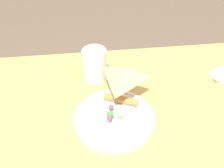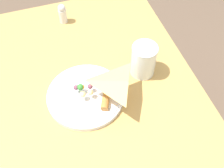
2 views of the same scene
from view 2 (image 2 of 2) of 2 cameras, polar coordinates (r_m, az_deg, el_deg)
name	(u,v)px [view 2 (image 2 of 2)]	position (r m, az deg, el deg)	size (l,w,h in m)	color
dining_table	(93,140)	(0.97, -3.85, -11.24)	(1.24, 0.79, 0.76)	tan
plate_pizza	(86,95)	(0.92, -5.24, -2.17)	(0.25, 0.25, 0.05)	white
milk_glass	(143,61)	(0.96, 6.40, 4.63)	(0.09, 0.09, 0.12)	white
salt_shaker	(63,13)	(1.16, -10.01, 13.94)	(0.03, 0.03, 0.08)	silver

